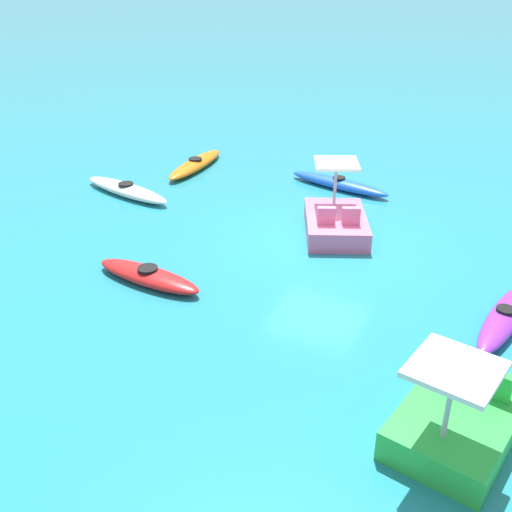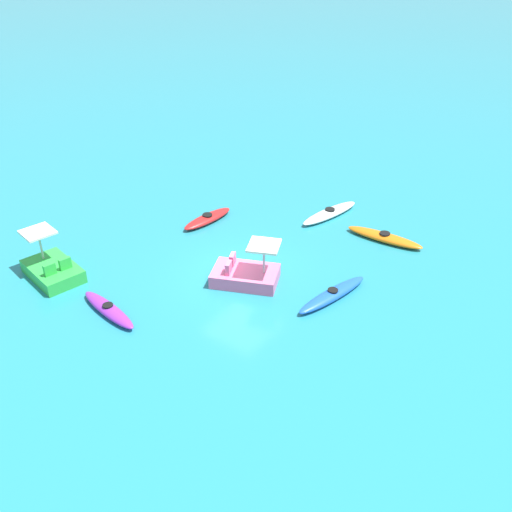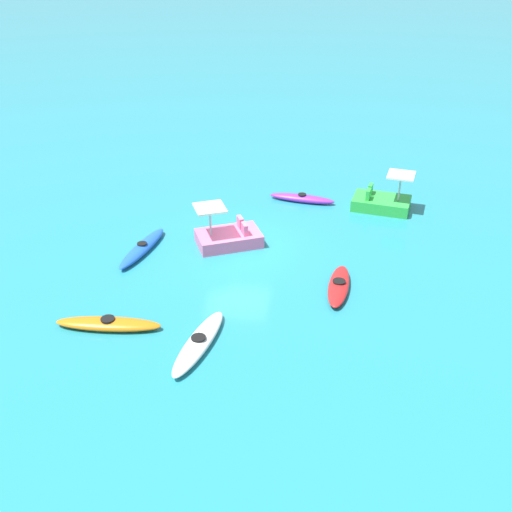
% 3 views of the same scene
% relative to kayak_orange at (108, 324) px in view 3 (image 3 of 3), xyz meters
% --- Properties ---
extents(ground_plane, '(600.00, 600.00, 0.00)m').
position_rel_kayak_orange_xyz_m(ground_plane, '(-5.65, 3.18, -0.16)').
color(ground_plane, teal).
extents(kayak_orange, '(0.85, 3.32, 0.37)m').
position_rel_kayak_orange_xyz_m(kayak_orange, '(0.00, 0.00, 0.00)').
color(kayak_orange, orange).
rests_on(kayak_orange, ground_plane).
extents(kayak_white, '(3.43, 1.39, 0.37)m').
position_rel_kayak_orange_xyz_m(kayak_white, '(0.60, 2.96, -0.00)').
color(kayak_white, white).
rests_on(kayak_white, ground_plane).
extents(kayak_blue, '(3.39, 1.26, 0.37)m').
position_rel_kayak_orange_xyz_m(kayak_blue, '(-4.90, -0.32, -0.00)').
color(kayak_blue, blue).
rests_on(kayak_blue, ground_plane).
extents(kayak_purple, '(1.02, 2.96, 0.37)m').
position_rel_kayak_orange_xyz_m(kayak_purple, '(-10.22, 5.42, -0.00)').
color(kayak_purple, purple).
rests_on(kayak_purple, ground_plane).
extents(kayak_red, '(2.76, 0.94, 0.37)m').
position_rel_kayak_orange_xyz_m(kayak_red, '(-3.08, 7.06, 0.00)').
color(kayak_red, red).
rests_on(kayak_red, ground_plane).
extents(pedal_boat_green, '(1.94, 2.66, 1.68)m').
position_rel_kayak_orange_xyz_m(pedal_boat_green, '(-9.89, 8.86, 0.17)').
color(pedal_boat_green, green).
rests_on(pedal_boat_green, ground_plane).
extents(pedal_boat_pink, '(2.35, 2.80, 1.68)m').
position_rel_kayak_orange_xyz_m(pedal_boat_pink, '(-5.88, 2.81, 0.17)').
color(pedal_boat_pink, pink).
rests_on(pedal_boat_pink, ground_plane).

